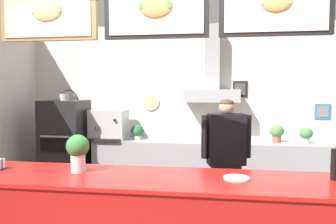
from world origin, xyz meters
name	(u,v)px	position (x,y,z in m)	size (l,w,h in m)	color
back_wall_assembly	(187,104)	(0.02, 2.49, 1.49)	(5.43, 2.94, 2.79)	#9E9E99
back_prep_counter	(208,171)	(0.37, 2.29, 0.46)	(3.60, 0.57, 0.93)	#A3A5AD
pizza_oven	(65,149)	(-1.88, 2.05, 0.78)	(0.64, 0.66, 1.66)	#232326
shop_worker	(226,164)	(0.62, 0.96, 0.87)	(0.57, 0.31, 1.62)	#232328
espresso_machine	(109,125)	(-1.23, 2.27, 1.16)	(0.57, 0.52, 0.48)	silver
potted_rosemary	(210,134)	(0.39, 2.29, 1.05)	(0.18, 0.18, 0.21)	beige
potted_thyme	(277,132)	(1.40, 2.33, 1.08)	(0.21, 0.21, 0.27)	#9E563D
potted_sage	(137,132)	(-0.77, 2.31, 1.05)	(0.21, 0.21, 0.23)	beige
potted_basil	(306,134)	(1.82, 2.28, 1.07)	(0.19, 0.19, 0.24)	beige
basil_vase	(78,151)	(-0.65, -0.30, 1.22)	(0.19, 0.19, 0.32)	silver
condiment_plate	(237,178)	(0.67, -0.31, 1.05)	(0.21, 0.21, 0.01)	white
pepper_grinder	(334,163)	(1.41, -0.24, 1.18)	(0.05, 0.05, 0.28)	black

